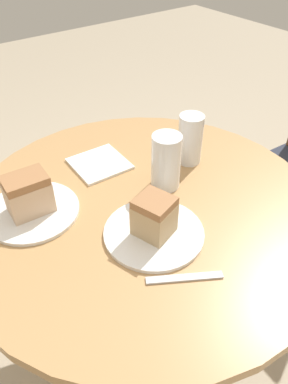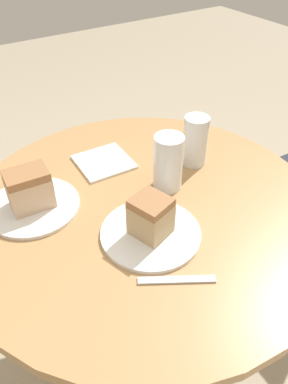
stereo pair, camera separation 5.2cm
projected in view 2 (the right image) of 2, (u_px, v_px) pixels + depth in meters
The scene contains 10 objects.
ground_plane at pixel (144, 350), 1.48m from camera, with size 8.00×8.00×0.00m, color tan.
table at pixel (144, 250), 1.11m from camera, with size 0.96×0.96×0.77m.
plate_near at pixel (151, 233), 0.90m from camera, with size 0.24×0.24×0.01m.
plate_far at pixel (34, 206), 0.98m from camera, with size 0.24×0.24×0.01m.
cake_slice_near at pixel (151, 217), 0.87m from camera, with size 0.10×0.10×0.10m.
cake_slice_far at pixel (29, 189), 0.94m from camera, with size 0.08×0.11×0.10m.
glass_lemonade at pixel (168, 165), 1.01m from camera, with size 0.08×0.08×0.16m.
glass_water at pixel (195, 143), 1.10m from camera, with size 0.07×0.07×0.15m.
napkin_stack at pixel (103, 162), 1.13m from camera, with size 0.16×0.16×0.01m.
fork at pixel (177, 280), 0.80m from camera, with size 0.10×0.15×0.00m.
Camera 2 is at (0.63, -0.41, 1.43)m, focal length 35.00 mm.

